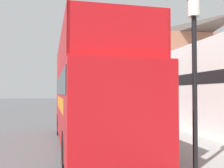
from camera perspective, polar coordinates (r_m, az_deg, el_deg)
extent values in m
plane|color=#4C4C4F|center=(24.25, -17.20, -6.84)|extent=(144.00, 144.00, 0.00)
cube|color=gray|center=(21.66, 0.98, -7.35)|extent=(3.34, 108.00, 0.14)
cube|color=#9E664C|center=(30.42, 6.34, 0.11)|extent=(6.00, 24.94, 6.35)
pyramid|color=#473D38|center=(30.89, 6.31, 8.46)|extent=(6.00, 24.94, 2.62)
cube|color=red|center=(10.61, -4.47, -4.74)|extent=(2.81, 9.97, 2.64)
cube|color=orange|center=(10.11, -4.04, -4.14)|extent=(2.71, 5.52, 0.45)
cube|color=black|center=(10.60, -4.46, -0.30)|extent=(2.82, 9.18, 0.70)
cube|color=red|center=(10.63, -4.45, 2.67)|extent=(2.79, 9.18, 0.10)
cube|color=red|center=(10.58, -11.10, 6.27)|extent=(0.32, 9.11, 1.20)
cube|color=red|center=(10.95, 1.99, 5.96)|extent=(0.32, 9.11, 1.20)
cube|color=red|center=(6.34, 1.90, 11.71)|extent=(2.54, 0.14, 1.20)
cube|color=red|center=(14.50, -6.76, 4.06)|extent=(2.58, 1.46, 1.20)
cylinder|color=black|center=(13.65, -11.26, -8.62)|extent=(0.31, 1.07, 1.06)
cylinder|color=black|center=(13.91, -1.71, -8.52)|extent=(0.31, 1.07, 1.06)
cylinder|color=black|center=(7.78, -9.77, -13.84)|extent=(0.31, 1.07, 1.06)
cylinder|color=black|center=(8.24, 6.75, -13.17)|extent=(0.31, 1.07, 1.06)
cube|color=silver|center=(19.33, -5.97, -6.54)|extent=(1.95, 4.49, 0.78)
cube|color=black|center=(19.15, -5.94, -4.62)|extent=(1.64, 2.19, 0.53)
cylinder|color=black|center=(20.69, -8.42, -6.92)|extent=(0.23, 0.63, 0.62)
cylinder|color=black|center=(20.76, -3.93, -6.91)|extent=(0.23, 0.63, 0.62)
cylinder|color=black|center=(17.96, -8.34, -7.70)|extent=(0.23, 0.63, 0.62)
cylinder|color=black|center=(18.05, -3.17, -7.68)|extent=(0.23, 0.63, 0.62)
cylinder|color=black|center=(7.24, 17.57, -1.72)|extent=(0.13, 0.13, 4.04)
cylinder|color=silver|center=(7.58, 17.40, 15.49)|extent=(0.32, 0.32, 0.45)
cylinder|color=black|center=(16.05, 0.90, -1.47)|extent=(0.13, 0.13, 4.23)
cylinder|color=silver|center=(16.24, 0.90, 6.81)|extent=(0.32, 0.32, 0.45)
cone|color=black|center=(16.29, 0.90, 7.98)|extent=(0.35, 0.35, 0.22)
cylinder|color=black|center=(25.30, -3.19, -1.93)|extent=(0.13, 0.13, 3.93)
cylinder|color=silver|center=(25.38, -3.18, 3.01)|extent=(0.32, 0.32, 0.45)
cone|color=black|center=(25.42, -3.18, 3.76)|extent=(0.35, 0.35, 0.22)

